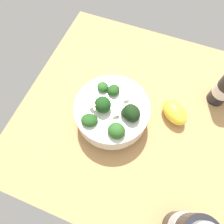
{
  "coord_description": "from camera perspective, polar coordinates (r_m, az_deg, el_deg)",
  "views": [
    {
      "loc": [
        23.83,
        2.73,
        50.0
      ],
      "look_at": [
        3.97,
        -4.94,
        4.0
      ],
      "focal_mm": 32.68,
      "sensor_mm": 36.0,
      "label": 1
    }
  ],
  "objects": [
    {
      "name": "ground_plane",
      "position": [
        0.57,
        6.08,
        -0.67
      ],
      "size": [
        60.2,
        60.2,
        3.47
      ],
      "primitive_type": "cube",
      "color": "tan"
    },
    {
      "name": "bowl_of_broccoli",
      "position": [
        0.5,
        0.03,
        0.13
      ],
      "size": [
        18.22,
        18.22,
        11.67
      ],
      "color": "white",
      "rests_on": "ground_plane"
    },
    {
      "name": "lemon_wedge",
      "position": [
        0.55,
        17.1,
        -0.08
      ],
      "size": [
        8.63,
        9.09,
        4.62
      ],
      "primitive_type": "ellipsoid",
      "rotation": [
        0.0,
        0.0,
        0.9
      ],
      "color": "yellow",
      "rests_on": "ground_plane"
    }
  ]
}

